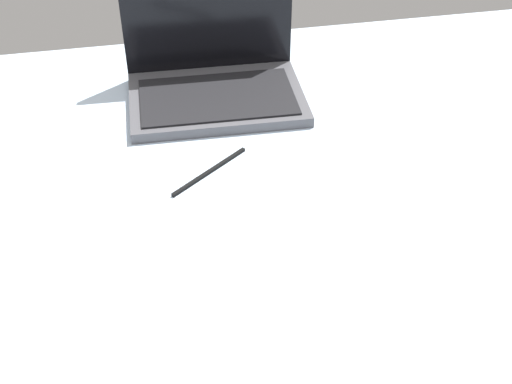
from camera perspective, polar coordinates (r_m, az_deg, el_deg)
bed_mattress at (r=105.14cm, az=-3.63°, el=-9.04°), size 180.00×140.00×18.00cm
laptop at (r=132.58cm, az=-3.54°, el=9.79°), size 33.75×24.09×23.00cm
charger_cable at (r=113.74cm, az=-3.90°, el=1.73°), size 13.88×10.79×0.60cm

